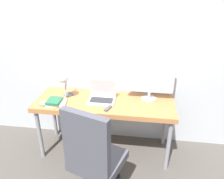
% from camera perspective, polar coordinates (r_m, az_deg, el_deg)
% --- Properties ---
extents(ground_plane, '(12.00, 12.00, 0.00)m').
position_cam_1_polar(ground_plane, '(2.91, -2.79, -19.20)').
color(ground_plane, '#514C47').
extents(wall_back, '(8.00, 0.05, 2.60)m').
position_cam_1_polar(wall_back, '(2.82, -0.88, 10.17)').
color(wall_back, silver).
rests_on(wall_back, ground_plane).
extents(desk, '(1.71, 0.60, 0.76)m').
position_cam_1_polar(desk, '(2.72, -1.95, -4.34)').
color(desk, '#B77542').
rests_on(desk, ground_plane).
extents(laptop, '(0.33, 0.25, 0.26)m').
position_cam_1_polar(laptop, '(2.69, -2.66, -1.82)').
color(laptop, silver).
rests_on(laptop, desk).
extents(monitor, '(0.57, 0.19, 0.51)m').
position_cam_1_polar(monitor, '(2.66, 10.01, 2.96)').
color(monitor, '#B7B7BC').
rests_on(monitor, desk).
extents(desk_lamp, '(0.13, 0.26, 0.37)m').
position_cam_1_polar(desk_lamp, '(2.68, -12.56, 2.60)').
color(desk_lamp, '#4C4C51').
rests_on(desk_lamp, desk).
extents(office_chair, '(0.62, 0.62, 1.12)m').
position_cam_1_polar(office_chair, '(2.16, -4.99, -16.61)').
color(office_chair, black).
rests_on(office_chair, ground_plane).
extents(book_stack, '(0.25, 0.21, 0.06)m').
position_cam_1_polar(book_stack, '(2.69, -14.55, -3.20)').
color(book_stack, silver).
rests_on(book_stack, desk).
extents(tv_remote, '(0.09, 0.14, 0.02)m').
position_cam_1_polar(tv_remote, '(2.52, -1.00, -4.93)').
color(tv_remote, '#4C4C51').
rests_on(tv_remote, desk).
extents(game_controller, '(0.13, 0.10, 0.04)m').
position_cam_1_polar(game_controller, '(2.72, -17.02, -3.42)').
color(game_controller, white).
rests_on(game_controller, desk).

